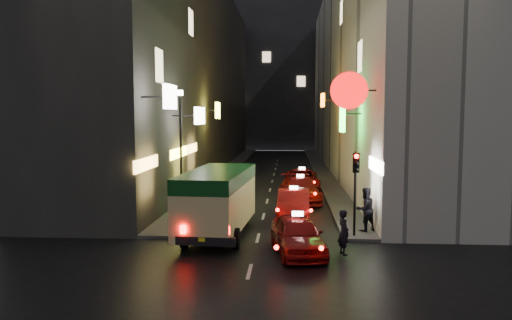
% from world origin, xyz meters
% --- Properties ---
extents(building_left, '(7.57, 52.23, 18.00)m').
position_xyz_m(building_left, '(-8.00, 33.99, 9.00)').
color(building_left, '#363331').
rests_on(building_left, ground).
extents(building_right, '(7.96, 52.01, 18.00)m').
position_xyz_m(building_right, '(8.00, 33.99, 9.00)').
color(building_right, beige).
rests_on(building_right, ground).
extents(building_far, '(30.00, 10.00, 22.00)m').
position_xyz_m(building_far, '(0.00, 66.00, 11.00)').
color(building_far, '#36363B').
rests_on(building_far, ground).
extents(sidewalk_left, '(1.50, 52.00, 0.15)m').
position_xyz_m(sidewalk_left, '(-4.25, 34.00, 0.07)').
color(sidewalk_left, '#4C4946').
rests_on(sidewalk_left, ground).
extents(sidewalk_right, '(1.50, 52.00, 0.15)m').
position_xyz_m(sidewalk_right, '(4.25, 34.00, 0.07)').
color(sidewalk_right, '#4C4946').
rests_on(sidewalk_right, ground).
extents(minibus, '(2.77, 6.66, 2.80)m').
position_xyz_m(minibus, '(-1.73, 8.84, 1.77)').
color(minibus, '#CEC581').
rests_on(minibus, ground).
extents(taxi_near, '(2.96, 5.44, 1.81)m').
position_xyz_m(taxi_near, '(1.61, 6.28, 0.82)').
color(taxi_near, maroon).
rests_on(taxi_near, ground).
extents(taxi_second, '(2.33, 5.39, 1.87)m').
position_xyz_m(taxi_second, '(1.53, 12.62, 0.85)').
color(taxi_second, maroon).
rests_on(taxi_second, ground).
extents(taxi_third, '(2.82, 5.59, 1.88)m').
position_xyz_m(taxi_third, '(1.96, 17.46, 0.85)').
color(taxi_third, maroon).
rests_on(taxi_third, ground).
extents(taxi_far, '(2.15, 5.17, 1.81)m').
position_xyz_m(taxi_far, '(2.19, 22.26, 0.82)').
color(taxi_far, maroon).
rests_on(taxi_far, ground).
extents(pedestrian_crossing, '(0.58, 0.72, 1.89)m').
position_xyz_m(pedestrian_crossing, '(3.30, 6.24, 0.95)').
color(pedestrian_crossing, black).
rests_on(pedestrian_crossing, ground).
extents(pedestrian_sidewalk, '(0.95, 0.83, 2.14)m').
position_xyz_m(pedestrian_sidewalk, '(4.57, 9.47, 1.22)').
color(pedestrian_sidewalk, black).
rests_on(pedestrian_sidewalk, sidewalk_right).
extents(traffic_light, '(0.26, 0.43, 3.50)m').
position_xyz_m(traffic_light, '(4.00, 8.47, 2.69)').
color(traffic_light, black).
rests_on(traffic_light, sidewalk_right).
extents(lamp_post, '(0.28, 0.28, 6.22)m').
position_xyz_m(lamp_post, '(-4.20, 13.00, 3.72)').
color(lamp_post, black).
rests_on(lamp_post, sidewalk_left).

